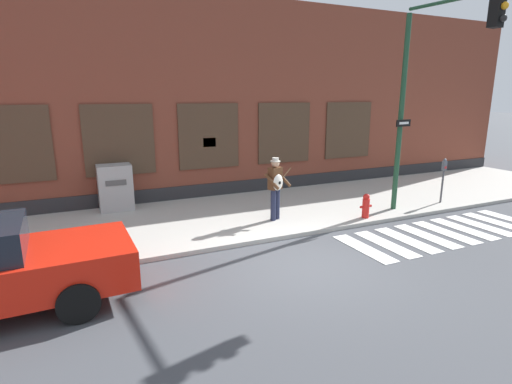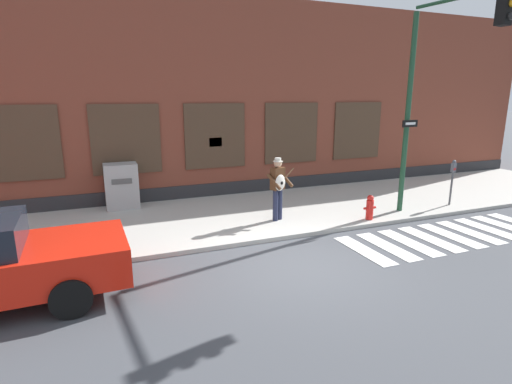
{
  "view_description": "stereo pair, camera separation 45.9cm",
  "coord_description": "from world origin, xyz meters",
  "views": [
    {
      "loc": [
        -4.2,
        -6.72,
        3.48
      ],
      "look_at": [
        -0.27,
        1.76,
        1.22
      ],
      "focal_mm": 28.0,
      "sensor_mm": 36.0,
      "label": 1
    },
    {
      "loc": [
        -3.78,
        -6.9,
        3.48
      ],
      "look_at": [
        -0.27,
        1.76,
        1.22
      ],
      "focal_mm": 28.0,
      "sensor_mm": 36.0,
      "label": 2
    }
  ],
  "objects": [
    {
      "name": "busker",
      "position": [
        0.77,
        2.71,
        1.1
      ],
      "size": [
        0.79,
        0.67,
        1.74
      ],
      "color": "#1E233D",
      "rests_on": "sidewalk"
    },
    {
      "name": "sidewalk",
      "position": [
        0.0,
        3.77,
        0.06
      ],
      "size": [
        28.0,
        4.63,
        0.11
      ],
      "color": "#ADAAA3",
      "rests_on": "ground"
    },
    {
      "name": "utility_box",
      "position": [
        -3.13,
        5.64,
        0.8
      ],
      "size": [
        0.97,
        0.69,
        1.38
      ],
      "color": "#9E9E9E",
      "rests_on": "sidewalk"
    },
    {
      "name": "crosswalk",
      "position": [
        4.45,
        0.16,
        0.01
      ],
      "size": [
        5.78,
        1.9,
        0.01
      ],
      "color": "silver",
      "rests_on": "ground"
    },
    {
      "name": "parking_meter",
      "position": [
        6.52,
        2.12,
        1.05
      ],
      "size": [
        0.13,
        0.11,
        1.44
      ],
      "color": "#47474C",
      "rests_on": "sidewalk"
    },
    {
      "name": "building_backdrop",
      "position": [
        -0.0,
        8.08,
        3.32
      ],
      "size": [
        28.0,
        4.06,
        6.66
      ],
      "color": "brown",
      "rests_on": "ground"
    },
    {
      "name": "fire_hydrant",
      "position": [
        3.18,
        1.81,
        0.45
      ],
      "size": [
        0.38,
        0.2,
        0.7
      ],
      "color": "red",
      "rests_on": "sidewalk"
    },
    {
      "name": "traffic_light",
      "position": [
        4.7,
        1.26,
        4.03
      ],
      "size": [
        0.74,
        2.71,
        5.77
      ],
      "color": "#1E472D",
      "rests_on": "sidewalk"
    },
    {
      "name": "ground_plane",
      "position": [
        0.0,
        0.0,
        0.0
      ],
      "size": [
        160.0,
        160.0,
        0.0
      ],
      "primitive_type": "plane",
      "color": "#424449"
    }
  ]
}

